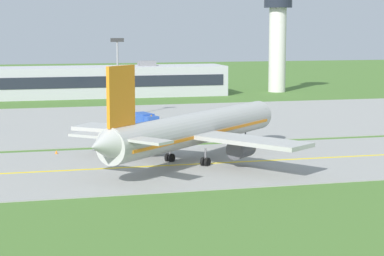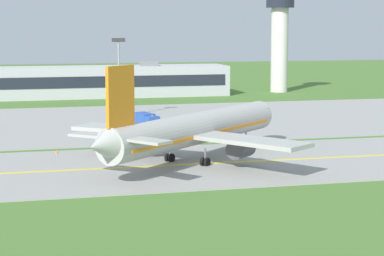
{
  "view_description": "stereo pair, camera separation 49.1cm",
  "coord_description": "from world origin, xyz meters",
  "px_view_note": "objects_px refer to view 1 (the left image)",
  "views": [
    {
      "loc": [
        -23.52,
        -84.5,
        16.79
      ],
      "look_at": [
        -0.29,
        3.98,
        4.0
      ],
      "focal_mm": 68.09,
      "sensor_mm": 36.0,
      "label": 1
    },
    {
      "loc": [
        -23.04,
        -84.63,
        16.79
      ],
      "look_at": [
        -0.29,
        3.98,
        4.0
      ],
      "focal_mm": 68.09,
      "sensor_mm": 36.0,
      "label": 2
    }
  ],
  "objects_px": {
    "apron_light_mast": "(118,68)",
    "airplane_lead": "(194,130)",
    "service_truck_fuel": "(146,120)",
    "control_tower": "(278,30)"
  },
  "relations": [
    {
      "from": "apron_light_mast",
      "to": "airplane_lead",
      "type": "bearing_deg",
      "value": -87.23
    },
    {
      "from": "service_truck_fuel",
      "to": "control_tower",
      "type": "bearing_deg",
      "value": 52.17
    },
    {
      "from": "control_tower",
      "to": "apron_light_mast",
      "type": "relative_size",
      "value": 1.8
    },
    {
      "from": "airplane_lead",
      "to": "apron_light_mast",
      "type": "relative_size",
      "value": 2.17
    },
    {
      "from": "control_tower",
      "to": "apron_light_mast",
      "type": "bearing_deg",
      "value": -137.73
    },
    {
      "from": "airplane_lead",
      "to": "control_tower",
      "type": "bearing_deg",
      "value": 62.9
    },
    {
      "from": "service_truck_fuel",
      "to": "control_tower",
      "type": "relative_size",
      "value": 0.24
    },
    {
      "from": "control_tower",
      "to": "apron_light_mast",
      "type": "xyz_separation_m",
      "value": [
        -48.34,
        -43.95,
        -6.67
      ]
    },
    {
      "from": "service_truck_fuel",
      "to": "airplane_lead",
      "type": "bearing_deg",
      "value": -89.72
    },
    {
      "from": "airplane_lead",
      "to": "apron_light_mast",
      "type": "distance_m",
      "value": 46.5
    }
  ]
}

